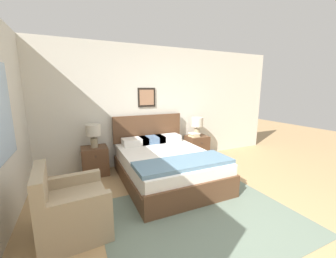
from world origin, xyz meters
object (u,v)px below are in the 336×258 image
bed (166,164)px  nightstand_by_door (197,147)px  table_lamp_near_window (93,132)px  table_lamp_by_door (197,124)px  armchair (71,210)px  nightstand_near_window (95,161)px

bed → nightstand_by_door: (1.18, 0.80, -0.02)m
table_lamp_near_window → table_lamp_by_door: 2.34m
bed → armchair: size_ratio=2.46×
table_lamp_by_door → bed: bearing=-145.9°
nightstand_by_door → table_lamp_by_door: (-0.02, -0.01, 0.58)m
nightstand_near_window → table_lamp_near_window: bearing=-59.8°
nightstand_near_window → nightstand_by_door: size_ratio=1.00×
bed → table_lamp_by_door: (1.16, 0.79, 0.57)m
bed → armchair: bed is taller
armchair → table_lamp_by_door: table_lamp_by_door is taller
bed → nightstand_by_door: bed is taller
nightstand_by_door → table_lamp_by_door: table_lamp_by_door is taller
nightstand_by_door → table_lamp_near_window: bearing=-179.7°
nightstand_near_window → nightstand_by_door: same height
bed → table_lamp_near_window: bearing=146.2°
armchair → table_lamp_near_window: size_ratio=1.86×
armchair → table_lamp_near_window: bearing=161.5°
bed → nightstand_near_window: (-1.18, 0.80, -0.02)m
nightstand_by_door → armchair: bearing=-149.0°
table_lamp_near_window → table_lamp_by_door: size_ratio=1.00×
armchair → nightstand_by_door: size_ratio=1.50×
nightstand_near_window → table_lamp_near_window: 0.59m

